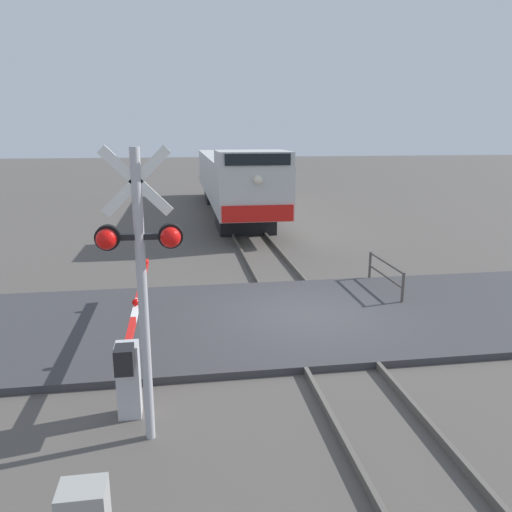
% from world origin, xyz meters
% --- Properties ---
extents(ground_plane, '(160.00, 160.00, 0.00)m').
position_xyz_m(ground_plane, '(0.00, 0.00, 0.00)').
color(ground_plane, '#514C47').
extents(rail_track_left, '(0.08, 80.00, 0.15)m').
position_xyz_m(rail_track_left, '(-0.72, 0.00, 0.07)').
color(rail_track_left, '#59544C').
rests_on(rail_track_left, ground_plane).
extents(rail_track_right, '(0.08, 80.00, 0.15)m').
position_xyz_m(rail_track_right, '(0.72, 0.00, 0.07)').
color(rail_track_right, '#59544C').
rests_on(rail_track_right, ground_plane).
extents(road_surface, '(36.00, 5.53, 0.15)m').
position_xyz_m(road_surface, '(0.00, 0.00, 0.08)').
color(road_surface, '#38383A').
rests_on(road_surface, ground_plane).
extents(locomotive, '(2.94, 18.25, 3.72)m').
position_xyz_m(locomotive, '(0.00, 16.44, 1.96)').
color(locomotive, black).
rests_on(locomotive, ground_plane).
extents(crossing_signal, '(1.18, 0.33, 4.31)m').
position_xyz_m(crossing_signal, '(-3.52, -4.39, 2.70)').
color(crossing_signal, '#ADADB2').
rests_on(crossing_signal, ground_plane).
extents(crossing_gate, '(0.36, 6.13, 1.35)m').
position_xyz_m(crossing_gate, '(-3.88, -2.89, 0.85)').
color(crossing_gate, silver).
rests_on(crossing_gate, ground_plane).
extents(guard_railing, '(0.08, 2.38, 0.95)m').
position_xyz_m(guard_railing, '(2.68, 1.64, 0.61)').
color(guard_railing, '#4C4742').
rests_on(guard_railing, ground_plane).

